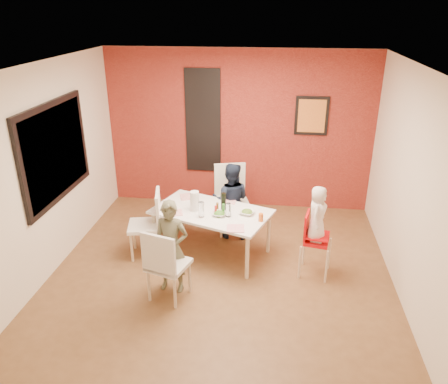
# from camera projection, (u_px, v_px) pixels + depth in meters

# --- Properties ---
(ground) EXTENTS (4.50, 4.50, 0.00)m
(ground) POSITION_uv_depth(u_px,v_px,m) (221.00, 272.00, 5.89)
(ground) COLOR brown
(ground) RESTS_ON ground
(ceiling) EXTENTS (4.50, 4.50, 0.02)m
(ceiling) POSITION_uv_depth(u_px,v_px,m) (221.00, 66.00, 4.82)
(ceiling) COLOR white
(ceiling) RESTS_ON wall_back
(wall_back) EXTENTS (4.50, 0.02, 2.70)m
(wall_back) POSITION_uv_depth(u_px,v_px,m) (238.00, 131.00, 7.41)
(wall_back) COLOR #F2E4C8
(wall_back) RESTS_ON ground
(wall_front) EXTENTS (4.50, 0.02, 2.70)m
(wall_front) POSITION_uv_depth(u_px,v_px,m) (182.00, 288.00, 3.31)
(wall_front) COLOR #F2E4C8
(wall_front) RESTS_ON ground
(wall_left) EXTENTS (0.02, 4.50, 2.70)m
(wall_left) POSITION_uv_depth(u_px,v_px,m) (48.00, 171.00, 5.62)
(wall_left) COLOR #F2E4C8
(wall_left) RESTS_ON ground
(wall_right) EXTENTS (0.02, 4.50, 2.70)m
(wall_right) POSITION_uv_depth(u_px,v_px,m) (411.00, 188.00, 5.10)
(wall_right) COLOR #F2E4C8
(wall_right) RESTS_ON ground
(brick_accent_wall) EXTENTS (4.50, 0.02, 2.70)m
(brick_accent_wall) POSITION_uv_depth(u_px,v_px,m) (238.00, 131.00, 7.39)
(brick_accent_wall) COLOR maroon
(brick_accent_wall) RESTS_ON ground
(picture_window_frame) EXTENTS (0.05, 1.70, 1.30)m
(picture_window_frame) POSITION_uv_depth(u_px,v_px,m) (55.00, 152.00, 5.72)
(picture_window_frame) COLOR black
(picture_window_frame) RESTS_ON wall_left
(picture_window_pane) EXTENTS (0.02, 1.55, 1.15)m
(picture_window_pane) POSITION_uv_depth(u_px,v_px,m) (56.00, 152.00, 5.72)
(picture_window_pane) COLOR black
(picture_window_pane) RESTS_ON wall_left
(glassblock_strip) EXTENTS (0.55, 0.03, 1.70)m
(glassblock_strip) POSITION_uv_depth(u_px,v_px,m) (203.00, 121.00, 7.38)
(glassblock_strip) COLOR silver
(glassblock_strip) RESTS_ON wall_back
(glassblock_surround) EXTENTS (0.60, 0.03, 1.76)m
(glassblock_surround) POSITION_uv_depth(u_px,v_px,m) (203.00, 121.00, 7.38)
(glassblock_surround) COLOR black
(glassblock_surround) RESTS_ON wall_back
(art_print_frame) EXTENTS (0.54, 0.03, 0.64)m
(art_print_frame) POSITION_uv_depth(u_px,v_px,m) (312.00, 116.00, 7.11)
(art_print_frame) COLOR black
(art_print_frame) RESTS_ON wall_back
(art_print_canvas) EXTENTS (0.44, 0.01, 0.54)m
(art_print_canvas) POSITION_uv_depth(u_px,v_px,m) (312.00, 116.00, 7.10)
(art_print_canvas) COLOR orange
(art_print_canvas) RESTS_ON wall_back
(dining_table) EXTENTS (1.81, 1.38, 0.67)m
(dining_table) POSITION_uv_depth(u_px,v_px,m) (211.00, 214.00, 6.14)
(dining_table) COLOR white
(dining_table) RESTS_ON ground
(chair_near) EXTENTS (0.55, 0.55, 0.95)m
(chair_near) POSITION_uv_depth(u_px,v_px,m) (165.00, 263.00, 5.13)
(chair_near) COLOR beige
(chair_near) RESTS_ON ground
(chair_far) EXTENTS (0.60, 0.60, 1.05)m
(chair_far) POSITION_uv_depth(u_px,v_px,m) (231.00, 194.00, 6.83)
(chair_far) COLOR beige
(chair_far) RESTS_ON ground
(chair_left) EXTENTS (0.54, 0.54, 0.97)m
(chair_left) POSITION_uv_depth(u_px,v_px,m) (151.00, 220.00, 6.12)
(chair_left) COLOR white
(chair_left) RESTS_ON ground
(high_chair) EXTENTS (0.43, 0.43, 0.88)m
(high_chair) POSITION_uv_depth(u_px,v_px,m) (313.00, 238.00, 5.68)
(high_chair) COLOR red
(high_chair) RESTS_ON ground
(child_near) EXTENTS (0.46, 0.33, 1.21)m
(child_near) POSITION_uv_depth(u_px,v_px,m) (171.00, 247.00, 5.32)
(child_near) COLOR brown
(child_near) RESTS_ON ground
(child_far) EXTENTS (0.59, 0.46, 1.19)m
(child_far) POSITION_uv_depth(u_px,v_px,m) (231.00, 201.00, 6.60)
(child_far) COLOR black
(child_far) RESTS_ON ground
(toddler) EXTENTS (0.32, 0.41, 0.74)m
(toddler) POSITION_uv_depth(u_px,v_px,m) (317.00, 214.00, 5.52)
(toddler) COLOR white
(toddler) RESTS_ON high_chair
(plate_near_left) EXTENTS (0.26, 0.26, 0.01)m
(plate_near_left) POSITION_uv_depth(u_px,v_px,m) (175.00, 213.00, 6.03)
(plate_near_left) COLOR white
(plate_near_left) RESTS_ON dining_table
(plate_far_mid) EXTENTS (0.20, 0.20, 0.01)m
(plate_far_mid) POSITION_uv_depth(u_px,v_px,m) (229.00, 201.00, 6.39)
(plate_far_mid) COLOR white
(plate_far_mid) RESTS_ON dining_table
(plate_near_right) EXTENTS (0.25, 0.25, 0.01)m
(plate_near_right) POSITION_uv_depth(u_px,v_px,m) (235.00, 228.00, 5.62)
(plate_near_right) COLOR white
(plate_near_right) RESTS_ON dining_table
(plate_far_left) EXTENTS (0.30, 0.30, 0.01)m
(plate_far_left) POSITION_uv_depth(u_px,v_px,m) (188.00, 196.00, 6.54)
(plate_far_left) COLOR white
(plate_far_left) RESTS_ON dining_table
(salad_bowl_a) EXTENTS (0.21, 0.21, 0.05)m
(salad_bowl_a) POSITION_uv_depth(u_px,v_px,m) (219.00, 214.00, 5.96)
(salad_bowl_a) COLOR white
(salad_bowl_a) RESTS_ON dining_table
(salad_bowl_b) EXTENTS (0.25, 0.25, 0.05)m
(salad_bowl_b) POSITION_uv_depth(u_px,v_px,m) (247.00, 212.00, 6.00)
(salad_bowl_b) COLOR white
(salad_bowl_b) RESTS_ON dining_table
(wine_bottle) EXTENTS (0.07, 0.07, 0.27)m
(wine_bottle) POSITION_uv_depth(u_px,v_px,m) (223.00, 202.00, 6.05)
(wine_bottle) COLOR black
(wine_bottle) RESTS_ON dining_table
(wine_glass_a) EXTENTS (0.08, 0.08, 0.22)m
(wine_glass_a) POSITION_uv_depth(u_px,v_px,m) (201.00, 210.00, 5.89)
(wine_glass_a) COLOR white
(wine_glass_a) RESTS_ON dining_table
(wine_glass_b) EXTENTS (0.07, 0.07, 0.20)m
(wine_glass_b) POSITION_uv_depth(u_px,v_px,m) (228.00, 210.00, 5.90)
(wine_glass_b) COLOR white
(wine_glass_b) RESTS_ON dining_table
(paper_towel_roll) EXTENTS (0.13, 0.13, 0.28)m
(paper_towel_roll) POSITION_uv_depth(u_px,v_px,m) (195.00, 201.00, 6.07)
(paper_towel_roll) COLOR white
(paper_towel_roll) RESTS_ON dining_table
(condiment_red) EXTENTS (0.03, 0.03, 0.13)m
(condiment_red) POSITION_uv_depth(u_px,v_px,m) (216.00, 210.00, 5.98)
(condiment_red) COLOR red
(condiment_red) RESTS_ON dining_table
(condiment_green) EXTENTS (0.04, 0.04, 0.15)m
(condiment_green) POSITION_uv_depth(u_px,v_px,m) (223.00, 209.00, 5.98)
(condiment_green) COLOR #347D29
(condiment_green) RESTS_ON dining_table
(condiment_brown) EXTENTS (0.04, 0.04, 0.14)m
(condiment_brown) POSITION_uv_depth(u_px,v_px,m) (217.00, 207.00, 6.05)
(condiment_brown) COLOR brown
(condiment_brown) RESTS_ON dining_table
(sippy_cup) EXTENTS (0.06, 0.06, 0.11)m
(sippy_cup) POSITION_uv_depth(u_px,v_px,m) (261.00, 217.00, 5.80)
(sippy_cup) COLOR #D45C17
(sippy_cup) RESTS_ON dining_table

